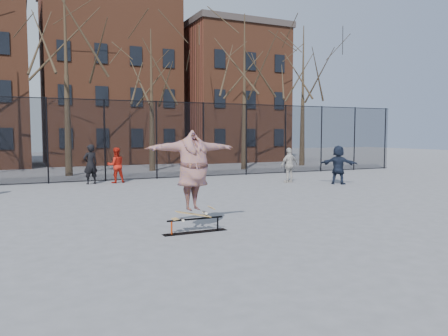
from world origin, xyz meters
name	(u,v)px	position (x,y,z in m)	size (l,w,h in m)	color
ground	(264,233)	(0.00, 0.00, 0.00)	(100.00, 100.00, 0.00)	slate
skate_rail	(195,227)	(-1.45, 0.73, 0.13)	(1.57, 0.24, 0.35)	black
skateboard	(193,216)	(-1.49, 0.73, 0.40)	(0.92, 0.22, 0.11)	#A07A40
skater	(193,174)	(-1.49, 0.73, 1.39)	(2.30, 0.63, 1.87)	#413D99
bystander_black	(90,164)	(-2.24, 12.00, 0.92)	(0.67, 0.44, 1.83)	black
bystander_red	(116,165)	(-1.08, 12.00, 0.83)	(0.81, 0.63, 1.67)	#AF1A0F
bystander_white	(289,165)	(6.40, 8.63, 0.83)	(0.97, 0.40, 1.66)	#BAB4AC
bystander_navy	(338,165)	(8.11, 7.17, 0.89)	(1.66, 0.53, 1.79)	#192032
fence	(133,139)	(-0.01, 13.00, 2.05)	(34.03, 0.07, 4.00)	black
tree_row	(111,46)	(-0.25, 17.15, 7.36)	(33.66, 7.46, 10.67)	black
rowhouses	(102,85)	(0.72, 26.00, 6.06)	(29.00, 7.00, 13.00)	brown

